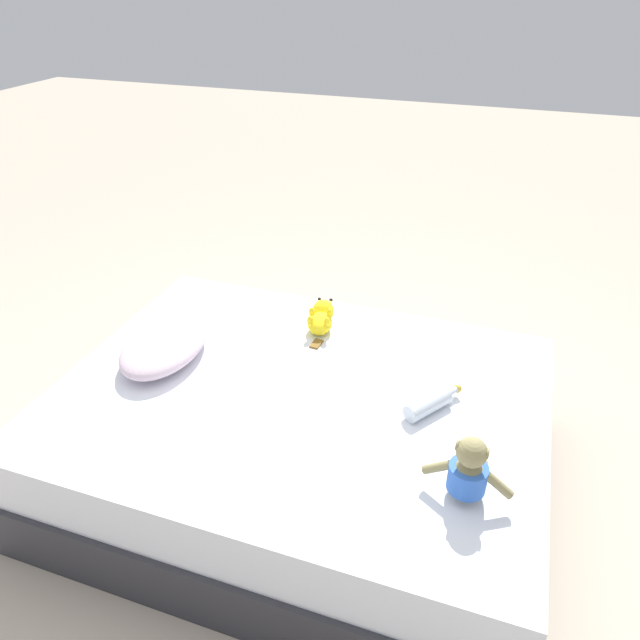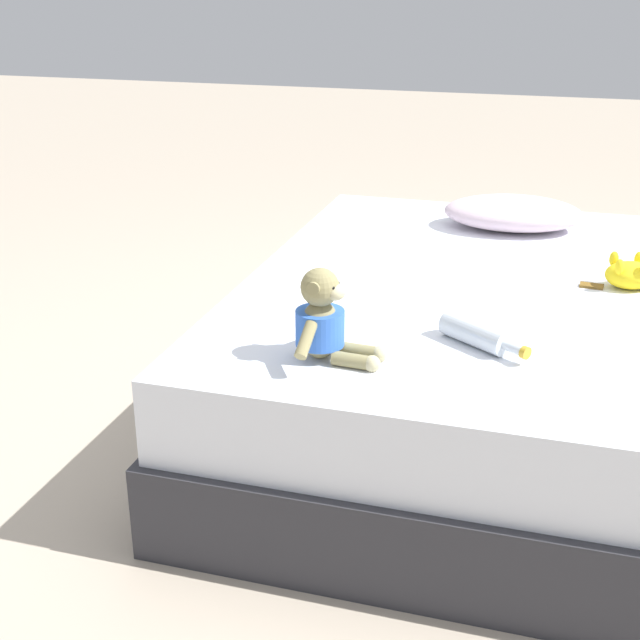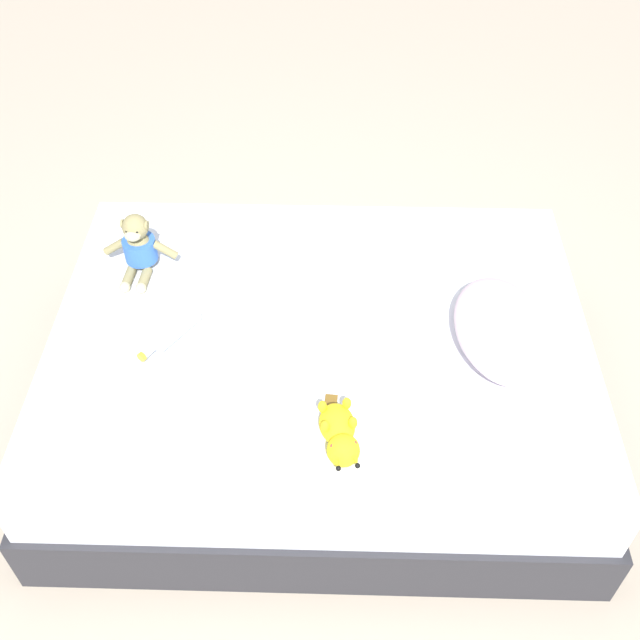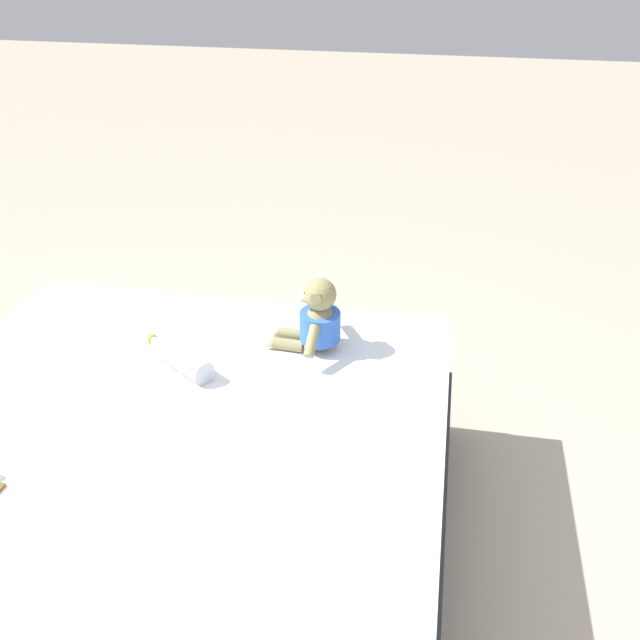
% 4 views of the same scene
% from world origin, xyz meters
% --- Properties ---
extents(ground_plane, '(16.00, 16.00, 0.00)m').
position_xyz_m(ground_plane, '(0.00, 0.00, 0.00)').
color(ground_plane, '#B7A893').
extents(bed, '(1.46, 1.94, 0.49)m').
position_xyz_m(bed, '(0.00, 0.00, 0.24)').
color(bed, '#2D2D33').
rests_on(bed, ground_plane).
extents(pillow, '(0.53, 0.36, 0.12)m').
position_xyz_m(pillow, '(0.04, 0.62, 0.55)').
color(pillow, silver).
rests_on(pillow, bed).
extents(plush_monkey, '(0.23, 0.29, 0.24)m').
position_xyz_m(plush_monkey, '(-0.31, -0.68, 0.59)').
color(plush_monkey, '#8E8456').
rests_on(plush_monkey, bed).
extents(plush_yellow_creature, '(0.33, 0.14, 0.10)m').
position_xyz_m(plush_yellow_creature, '(0.48, 0.07, 0.54)').
color(plush_yellow_creature, yellow).
rests_on(plush_yellow_creature, bed).
extents(glass_bottle, '(0.25, 0.19, 0.07)m').
position_xyz_m(glass_bottle, '(0.05, -0.50, 0.53)').
color(glass_bottle, silver).
rests_on(glass_bottle, bed).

